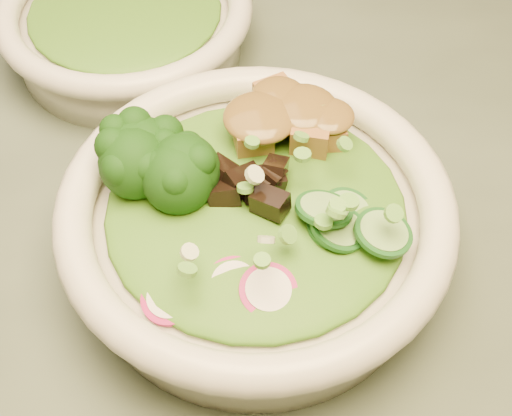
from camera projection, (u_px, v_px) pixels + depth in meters
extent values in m
cube|color=#536251|center=(440.00, 197.00, 0.62)|extent=(1.20, 0.80, 0.03)
cylinder|color=silver|center=(256.00, 236.00, 0.54)|extent=(0.26, 0.26, 0.06)
torus|color=silver|center=(256.00, 207.00, 0.51)|extent=(0.29, 0.29, 0.03)
cylinder|color=silver|center=(129.00, 35.00, 0.69)|extent=(0.22, 0.22, 0.05)
torus|color=silver|center=(124.00, 9.00, 0.67)|extent=(0.24, 0.24, 0.02)
ellipsoid|color=#265E13|center=(256.00, 207.00, 0.51)|extent=(0.22, 0.22, 0.03)
ellipsoid|color=#265E13|center=(124.00, 9.00, 0.67)|extent=(0.16, 0.16, 0.02)
ellipsoid|color=brown|center=(280.00, 116.00, 0.53)|extent=(0.07, 0.06, 0.02)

